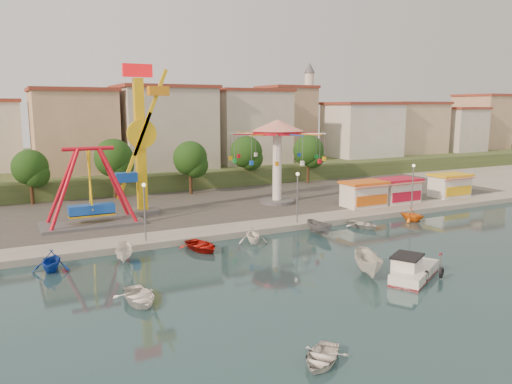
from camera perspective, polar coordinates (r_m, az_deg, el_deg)
ground at (r=37.92m, az=4.78°, el=-9.62°), size 200.00×200.00×0.00m
quay_deck at (r=95.03m, az=-15.38°, el=1.99°), size 200.00×100.00×0.60m
asphalt_pad at (r=64.35m, az=-9.47°, el=-1.09°), size 90.00×28.00×0.01m
hill_terrace at (r=99.76m, az=-16.01°, el=3.01°), size 200.00×60.00×3.00m
pirate_ship_ride at (r=53.17m, az=-18.41°, el=0.42°), size 10.00×5.00×8.00m
kamikaze_tower at (r=56.72m, az=-12.83°, el=5.48°), size 4.65×3.10×16.50m
wave_swinger at (r=61.71m, az=2.45°, el=5.69°), size 11.60×11.60×10.40m
booth_left at (r=61.56m, az=12.21°, el=-0.19°), size 5.40×3.78×3.08m
booth_mid at (r=65.14m, az=15.94°, el=0.19°), size 5.40×3.78×3.08m
booth_right at (r=71.58m, az=21.26°, el=0.73°), size 5.40×3.78×3.08m
lamp_post_1 at (r=45.67m, az=-12.58°, el=-2.44°), size 0.14×0.14×5.00m
lamp_post_2 at (r=51.92m, az=4.75°, el=-0.78°), size 0.14×0.14×5.00m
lamp_post_3 at (r=61.78m, az=17.45°, el=0.50°), size 0.14×0.14×5.00m
tree_1 at (r=67.01m, az=-24.41°, el=2.58°), size 4.35×4.35×6.80m
tree_2 at (r=67.70m, az=-15.96°, el=3.75°), size 5.02×5.02×7.85m
tree_3 at (r=69.00m, az=-7.53°, el=3.84°), size 4.68×4.68×7.32m
tree_4 at (r=75.60m, az=-1.13°, el=4.58°), size 4.86×4.86×7.60m
tree_5 at (r=78.95m, az=6.01°, el=4.72°), size 4.83×4.83×7.54m
building_2 at (r=83.06m, az=-19.75°, el=6.47°), size 11.95×9.28×11.23m
building_3 at (r=83.00m, az=-9.90°, el=6.18°), size 12.59×10.50×9.20m
building_4 at (r=91.01m, az=-2.38°, el=6.63°), size 10.75×9.23×9.24m
building_5 at (r=95.71m, az=5.40°, el=7.34°), size 12.77×10.96×11.21m
building_6 at (r=101.28m, az=11.57°, el=7.65°), size 8.23×8.98×12.36m
building_7 at (r=112.78m, az=14.71°, el=6.81°), size 11.59×10.93×8.76m
building_8 at (r=118.03m, az=21.97°, el=7.47°), size 12.84×9.28×12.58m
building_9 at (r=130.27m, az=24.94°, el=6.68°), size 12.95×9.17×9.21m
minaret at (r=100.68m, az=6.07°, el=9.70°), size 2.80×2.80×18.00m
cabin_motorboat at (r=39.02m, az=17.49°, el=-8.66°), size 6.00×4.71×2.00m
rowboat_a at (r=33.84m, az=-13.24°, el=-11.57°), size 2.89×3.98×0.81m
rowboat_b at (r=26.15m, az=7.46°, el=-18.20°), size 3.97×3.83×0.67m
skiff at (r=38.81m, az=12.74°, el=-8.00°), size 3.58×4.89×1.78m
moored_boat_1 at (r=41.87m, az=-22.37°, el=-7.25°), size 3.55×3.85×1.69m
moored_boat_2 at (r=42.65m, az=-14.81°, el=-6.73°), size 2.31×3.86×1.40m
moored_boat_3 at (r=44.55m, az=-6.25°, el=-6.11°), size 3.67×4.59×0.85m
moored_boat_4 at (r=46.42m, az=-0.37°, el=-4.91°), size 3.46×3.74×1.62m
moored_boat_5 at (r=50.16m, az=7.27°, el=-4.03°), size 1.64×3.60×1.35m
moored_boat_6 at (r=53.46m, az=12.15°, el=-3.65°), size 3.36×4.10×0.74m
moored_boat_7 at (r=57.86m, az=17.41°, el=-2.46°), size 3.24×3.50×1.53m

